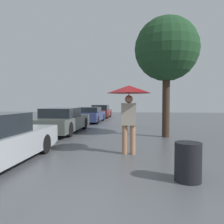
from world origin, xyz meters
name	(u,v)px	position (x,y,z in m)	size (l,w,h in m)	color
pedestrian	(129,98)	(0.11, 3.82, 1.64)	(1.26, 1.26, 1.99)	#9E7051
parked_car_second	(62,121)	(-3.33, 8.01, 0.58)	(1.73, 4.56, 1.22)	#4C514C
parked_car_third	(91,115)	(-3.11, 13.74, 0.54)	(1.67, 4.14, 1.14)	navy
parked_car_farthest	(101,112)	(-3.12, 18.74, 0.57)	(1.73, 3.87, 1.24)	maroon
tree	(167,50)	(1.60, 7.12, 3.74)	(2.72, 2.72, 5.13)	#38281E
street_lamp	(165,81)	(1.94, 10.30, 2.73)	(0.33, 0.33, 4.06)	#515456
trash_bin	(188,162)	(1.31, 1.76, 0.37)	(0.50, 0.50, 0.75)	black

